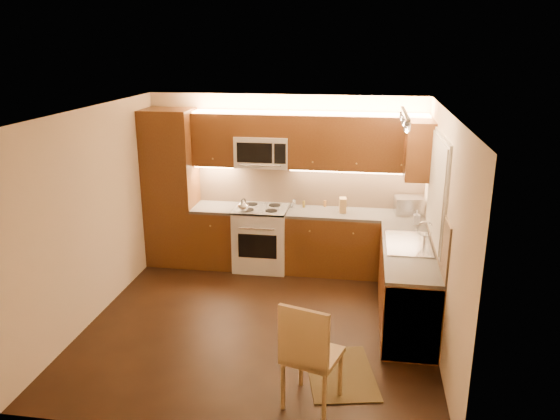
% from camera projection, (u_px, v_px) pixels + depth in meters
% --- Properties ---
extents(floor, '(4.00, 4.00, 0.01)m').
position_uv_depth(floor, '(260.00, 323.00, 6.51)').
color(floor, black).
rests_on(floor, ground).
extents(ceiling, '(4.00, 4.00, 0.01)m').
position_uv_depth(ceiling, '(258.00, 112.00, 5.78)').
color(ceiling, beige).
rests_on(ceiling, ground).
extents(wall_back, '(4.00, 0.01, 2.50)m').
position_uv_depth(wall_back, '(285.00, 181.00, 8.03)').
color(wall_back, beige).
rests_on(wall_back, ground).
extents(wall_front, '(4.00, 0.01, 2.50)m').
position_uv_depth(wall_front, '(210.00, 304.00, 4.26)').
color(wall_front, beige).
rests_on(wall_front, ground).
extents(wall_left, '(0.01, 4.00, 2.50)m').
position_uv_depth(wall_left, '(93.00, 215.00, 6.45)').
color(wall_left, beige).
rests_on(wall_left, ground).
extents(wall_right, '(0.01, 4.00, 2.50)m').
position_uv_depth(wall_right, '(443.00, 233.00, 5.85)').
color(wall_right, beige).
rests_on(wall_right, ground).
extents(pantry, '(0.70, 0.60, 2.30)m').
position_uv_depth(pantry, '(171.00, 188.00, 8.03)').
color(pantry, '#4C2610').
rests_on(pantry, floor).
extents(base_cab_back_left, '(0.62, 0.60, 0.86)m').
position_uv_depth(base_cab_back_left, '(217.00, 237.00, 8.14)').
color(base_cab_back_left, '#4C2610').
rests_on(base_cab_back_left, floor).
extents(counter_back_left, '(0.62, 0.60, 0.04)m').
position_uv_depth(counter_back_left, '(216.00, 208.00, 8.01)').
color(counter_back_left, '#363431').
rests_on(counter_back_left, base_cab_back_left).
extents(base_cab_back_right, '(1.92, 0.60, 0.86)m').
position_uv_depth(base_cab_back_right, '(354.00, 244.00, 7.84)').
color(base_cab_back_right, '#4C2610').
rests_on(base_cab_back_right, floor).
extents(counter_back_right, '(1.92, 0.60, 0.04)m').
position_uv_depth(counter_back_right, '(355.00, 214.00, 7.70)').
color(counter_back_right, '#363431').
rests_on(counter_back_right, base_cab_back_right).
extents(base_cab_right, '(0.60, 2.00, 0.86)m').
position_uv_depth(base_cab_right, '(406.00, 285.00, 6.51)').
color(base_cab_right, '#4C2610').
rests_on(base_cab_right, floor).
extents(counter_right, '(0.60, 2.00, 0.04)m').
position_uv_depth(counter_right, '(409.00, 250.00, 6.38)').
color(counter_right, '#363431').
rests_on(counter_right, base_cab_right).
extents(dishwasher, '(0.58, 0.60, 0.84)m').
position_uv_depth(dishwasher, '(410.00, 313.00, 5.85)').
color(dishwasher, silver).
rests_on(dishwasher, floor).
extents(backsplash_back, '(3.30, 0.02, 0.60)m').
position_uv_depth(backsplash_back, '(309.00, 185.00, 7.99)').
color(backsplash_back, tan).
rests_on(backsplash_back, wall_back).
extents(backsplash_right, '(0.02, 2.00, 0.60)m').
position_uv_depth(backsplash_right, '(437.00, 225.00, 6.24)').
color(backsplash_right, tan).
rests_on(backsplash_right, wall_right).
extents(upper_cab_back_left, '(0.62, 0.35, 0.75)m').
position_uv_depth(upper_cab_back_left, '(215.00, 139.00, 7.83)').
color(upper_cab_back_left, '#4C2610').
rests_on(upper_cab_back_left, wall_back).
extents(upper_cab_back_right, '(1.92, 0.35, 0.75)m').
position_uv_depth(upper_cab_back_right, '(358.00, 143.00, 7.53)').
color(upper_cab_back_right, '#4C2610').
rests_on(upper_cab_back_right, wall_back).
extents(upper_cab_bridge, '(0.76, 0.35, 0.31)m').
position_uv_depth(upper_cab_bridge, '(263.00, 125.00, 7.66)').
color(upper_cab_bridge, '#4C2610').
rests_on(upper_cab_bridge, wall_back).
extents(upper_cab_right_corner, '(0.35, 0.50, 0.75)m').
position_uv_depth(upper_cab_right_corner, '(419.00, 150.00, 7.01)').
color(upper_cab_right_corner, '#4C2610').
rests_on(upper_cab_right_corner, wall_right).
extents(stove, '(0.76, 0.65, 0.92)m').
position_uv_depth(stove, '(262.00, 238.00, 8.00)').
color(stove, silver).
rests_on(stove, floor).
extents(microwave, '(0.76, 0.38, 0.44)m').
position_uv_depth(microwave, '(263.00, 151.00, 7.76)').
color(microwave, silver).
rests_on(microwave, wall_back).
extents(window_frame, '(0.03, 1.44, 1.24)m').
position_uv_depth(window_frame, '(438.00, 188.00, 6.26)').
color(window_frame, silver).
rests_on(window_frame, wall_right).
extents(window_blinds, '(0.02, 1.36, 1.16)m').
position_uv_depth(window_blinds, '(436.00, 188.00, 6.27)').
color(window_blinds, silver).
rests_on(window_blinds, wall_right).
extents(sink, '(0.52, 0.86, 0.15)m').
position_uv_depth(sink, '(409.00, 238.00, 6.49)').
color(sink, silver).
rests_on(sink, counter_right).
extents(faucet, '(0.20, 0.04, 0.30)m').
position_uv_depth(faucet, '(425.00, 233.00, 6.44)').
color(faucet, silver).
rests_on(faucet, counter_right).
extents(track_light_bar, '(0.04, 1.20, 0.03)m').
position_uv_depth(track_light_bar, '(405.00, 114.00, 5.93)').
color(track_light_bar, silver).
rests_on(track_light_bar, ceiling).
extents(kettle, '(0.21, 0.21, 0.19)m').
position_uv_depth(kettle, '(243.00, 205.00, 7.67)').
color(kettle, silver).
rests_on(kettle, stove).
extents(toaster_oven, '(0.43, 0.34, 0.24)m').
position_uv_depth(toaster_oven, '(409.00, 205.00, 7.64)').
color(toaster_oven, silver).
rests_on(toaster_oven, counter_back_right).
extents(knife_block, '(0.11, 0.16, 0.21)m').
position_uv_depth(knife_block, '(343.00, 205.00, 7.70)').
color(knife_block, olive).
rests_on(knife_block, counter_back_right).
extents(spice_jar_a, '(0.05, 0.05, 0.08)m').
position_uv_depth(spice_jar_a, '(293.00, 205.00, 7.93)').
color(spice_jar_a, silver).
rests_on(spice_jar_a, counter_back_right).
extents(spice_jar_b, '(0.05, 0.05, 0.10)m').
position_uv_depth(spice_jar_b, '(304.00, 204.00, 7.94)').
color(spice_jar_b, brown).
rests_on(spice_jar_b, counter_back_right).
extents(spice_jar_c, '(0.05, 0.05, 0.09)m').
position_uv_depth(spice_jar_c, '(294.00, 202.00, 8.05)').
color(spice_jar_c, silver).
rests_on(spice_jar_c, counter_back_right).
extents(spice_jar_d, '(0.04, 0.04, 0.09)m').
position_uv_depth(spice_jar_d, '(325.00, 204.00, 7.98)').
color(spice_jar_d, '#91602B').
rests_on(spice_jar_d, counter_back_right).
extents(soap_bottle, '(0.09, 0.09, 0.19)m').
position_uv_depth(soap_bottle, '(417.00, 217.00, 7.21)').
color(soap_bottle, silver).
rests_on(soap_bottle, counter_right).
extents(rug, '(0.83, 1.08, 0.01)m').
position_uv_depth(rug, '(341.00, 373.00, 5.51)').
color(rug, black).
rests_on(rug, floor).
extents(dining_chair, '(0.58, 0.58, 1.06)m').
position_uv_depth(dining_chair, '(313.00, 352.00, 4.93)').
color(dining_chair, olive).
rests_on(dining_chair, floor).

